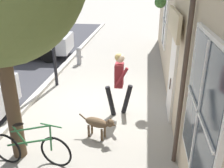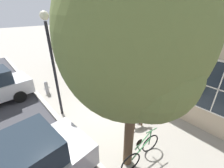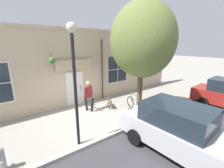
{
  "view_description": "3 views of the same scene",
  "coord_description": "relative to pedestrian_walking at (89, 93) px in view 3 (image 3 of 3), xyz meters",
  "views": [
    {
      "loc": [
        -1.38,
        6.45,
        3.57
      ],
      "look_at": [
        -0.55,
        0.16,
        0.85
      ],
      "focal_mm": 40.0,
      "sensor_mm": 36.0,
      "label": 1
    },
    {
      "loc": [
        3.7,
        4.43,
        4.48
      ],
      "look_at": [
        -1.09,
        -0.97,
        0.83
      ],
      "focal_mm": 24.0,
      "sensor_mm": 36.0,
      "label": 2
    },
    {
      "loc": [
        6.47,
        -3.38,
        3.75
      ],
      "look_at": [
        -0.26,
        1.57,
        1.51
      ],
      "focal_mm": 24.0,
      "sensor_mm": 36.0,
      "label": 3
    }
  ],
  "objects": [
    {
      "name": "parked_car_mid_block",
      "position": [
        4.92,
        0.95,
        -0.2
      ],
      "size": [
        4.42,
        2.18,
        1.75
      ],
      "color": "#B7B7BC",
      "rests_on": "ground_plane"
    },
    {
      "name": "ground_plane",
      "position": [
        0.76,
        -0.3,
        -1.08
      ],
      "size": [
        90.0,
        90.0,
        0.0
      ],
      "primitive_type": "plane",
      "color": "gray"
    },
    {
      "name": "storefront_facade",
      "position": [
        -1.58,
        -0.3,
        1.26
      ],
      "size": [
        0.95,
        18.0,
        4.68
      ],
      "color": "#C6B293",
      "rests_on": "ground_plane"
    },
    {
      "name": "dog_on_leash",
      "position": [
        0.35,
        1.2,
        -0.69
      ],
      "size": [
        0.97,
        0.44,
        0.61
      ],
      "color": "brown",
      "rests_on": "ground_plane"
    },
    {
      "name": "street_tree_by_curb",
      "position": [
        1.97,
        2.13,
        2.75
      ],
      "size": [
        3.38,
        3.04,
        5.79
      ],
      "color": "brown",
      "rests_on": "ground_plane"
    },
    {
      "name": "fire_hydrant",
      "position": [
        2.21,
        -4.13,
        -0.69
      ],
      "size": [
        0.34,
        0.2,
        0.77
      ],
      "color": "#99999E",
      "rests_on": "ground_plane"
    },
    {
      "name": "leaning_bicycle",
      "position": [
        1.55,
        2.28,
        -0.7
      ],
      "size": [
        1.74,
        0.22,
        1.01
      ],
      "color": "black",
      "rests_on": "ground_plane"
    },
    {
      "name": "street_lamp",
      "position": [
        2.42,
        -1.74,
        1.85
      ],
      "size": [
        0.32,
        0.32,
        4.42
      ],
      "color": "black",
      "rests_on": "ground_plane"
    },
    {
      "name": "pedestrian_walking",
      "position": [
        0.0,
        0.0,
        0.0
      ],
      "size": [
        0.74,
        0.54,
        1.78
      ],
      "color": "black",
      "rests_on": "ground_plane"
    }
  ]
}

